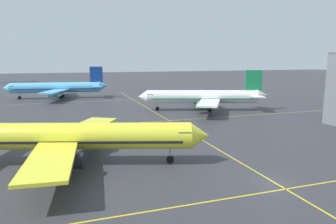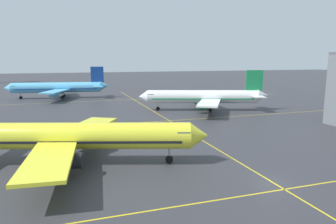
{
  "view_description": "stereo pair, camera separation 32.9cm",
  "coord_description": "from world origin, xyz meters",
  "views": [
    {
      "loc": [
        -21.18,
        -26.35,
        13.36
      ],
      "look_at": [
        -2.96,
        27.76,
        3.45
      ],
      "focal_mm": 32.46,
      "sensor_mm": 36.0,
      "label": 1
    },
    {
      "loc": [
        -20.87,
        -26.46,
        13.36
      ],
      "look_at": [
        -2.96,
        27.76,
        3.45
      ],
      "focal_mm": 32.46,
      "sensor_mm": 36.0,
      "label": 2
    }
  ],
  "objects": [
    {
      "name": "ground_plane",
      "position": [
        0.0,
        0.0,
        0.0
      ],
      "size": [
        600.0,
        600.0,
        0.0
      ],
      "primitive_type": "plane",
      "color": "#333338"
    },
    {
      "name": "airliner_front_gate",
      "position": [
        -20.37,
        13.23,
        3.62
      ],
      "size": [
        33.31,
        28.46,
        10.59
      ],
      "color": "yellow",
      "rests_on": "ground"
    },
    {
      "name": "airliner_second_row",
      "position": [
        13.06,
        45.92,
        3.63
      ],
      "size": [
        33.3,
        28.48,
        10.62
      ],
      "color": "white",
      "rests_on": "ground"
    },
    {
      "name": "airliner_third_row",
      "position": [
        -24.05,
        85.34,
        3.71
      ],
      "size": [
        34.94,
        29.84,
        10.87
      ],
      "color": "#5BB7E5",
      "rests_on": "ground"
    },
    {
      "name": "taxiway_markings",
      "position": [
        0.0,
        35.86,
        0.0
      ],
      "size": [
        113.17,
        124.93,
        0.01
      ],
      "color": "yellow",
      "rests_on": "ground"
    }
  ]
}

